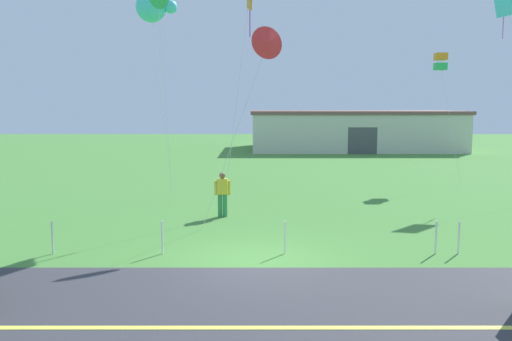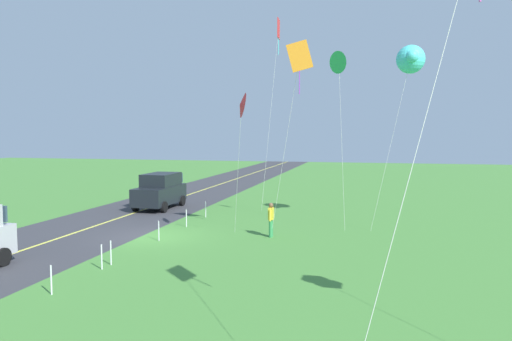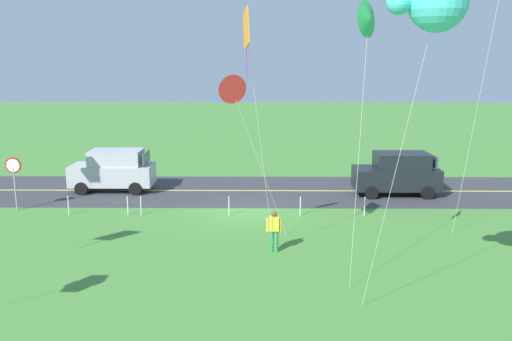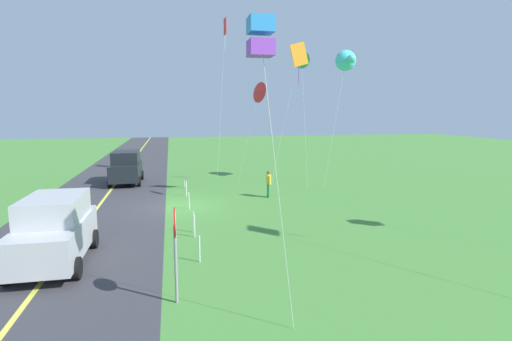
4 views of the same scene
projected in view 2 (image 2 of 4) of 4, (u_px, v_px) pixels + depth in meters
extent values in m
cube|color=#478438|center=(152.00, 237.00, 22.40)|extent=(120.00, 120.00, 0.10)
cube|color=#38383D|center=(77.00, 232.00, 23.34)|extent=(120.00, 7.00, 0.00)
cube|color=#E5E04C|center=(77.00, 232.00, 23.33)|extent=(120.00, 0.16, 0.00)
cylinder|color=black|center=(2.00, 257.00, 17.34)|extent=(0.68, 0.22, 0.68)
cube|color=black|center=(160.00, 195.00, 30.66)|extent=(4.40, 1.90, 1.10)
cube|color=black|center=(161.00, 180.00, 30.83)|extent=(2.73, 1.75, 0.80)
cube|color=#334756|center=(154.00, 181.00, 29.78)|extent=(0.10, 1.61, 0.64)
cube|color=#334756|center=(171.00, 177.00, 32.40)|extent=(0.10, 1.61, 0.60)
cylinder|color=black|center=(164.00, 207.00, 29.09)|extent=(0.68, 0.22, 0.68)
cylinder|color=black|center=(136.00, 206.00, 29.54)|extent=(0.68, 0.22, 0.68)
cylinder|color=black|center=(182.00, 201.00, 31.86)|extent=(0.68, 0.22, 0.68)
cylinder|color=black|center=(156.00, 200.00, 32.31)|extent=(0.68, 0.22, 0.68)
cylinder|color=#338C4C|center=(271.00, 228.00, 22.34)|extent=(0.16, 0.16, 0.82)
cylinder|color=#338C4C|center=(271.00, 229.00, 22.16)|extent=(0.16, 0.16, 0.82)
cube|color=yellow|center=(271.00, 214.00, 22.20)|extent=(0.36, 0.22, 0.56)
cylinder|color=yellow|center=(272.00, 214.00, 22.43)|extent=(0.10, 0.10, 0.52)
cylinder|color=yellow|center=(270.00, 215.00, 21.97)|extent=(0.10, 0.10, 0.52)
sphere|color=brown|center=(271.00, 205.00, 22.17)|extent=(0.22, 0.22, 0.22)
cylinder|color=silver|center=(285.00, 151.00, 21.33)|extent=(0.99, 1.45, 8.09)
cube|color=orange|center=(300.00, 56.00, 20.38)|extent=(0.26, 1.17, 1.39)
cylinder|color=purple|center=(299.00, 77.00, 20.45)|extent=(0.04, 0.04, 1.40)
cylinder|color=silver|center=(413.00, 165.00, 7.46)|extent=(2.28, 2.23, 8.63)
cylinder|color=silver|center=(238.00, 173.00, 21.89)|extent=(2.14, 0.95, 6.02)
cone|color=red|center=(241.00, 105.00, 20.51)|extent=(1.15, 0.77, 1.11)
cylinder|color=silver|center=(270.00, 120.00, 29.92)|extent=(0.98, 0.87, 11.33)
cube|color=red|center=(279.00, 29.00, 29.85)|extent=(0.92, 0.10, 1.22)
cylinder|color=#4CD8D8|center=(278.00, 43.00, 29.92)|extent=(0.04, 0.04, 1.40)
cylinder|color=silver|center=(342.00, 147.00, 23.67)|extent=(0.35, 0.44, 8.30)
cone|color=green|center=(339.00, 62.00, 23.56)|extent=(0.90, 1.04, 1.11)
cylinder|color=silver|center=(391.00, 145.00, 23.65)|extent=(1.13, 1.78, 8.46)
sphere|color=#4CD8D8|center=(411.00, 59.00, 23.65)|extent=(1.40, 1.40, 1.40)
sphere|color=#4CD8D8|center=(412.00, 56.00, 22.78)|extent=(0.60, 0.60, 0.60)
cylinder|color=silver|center=(206.00, 209.00, 27.49)|extent=(0.05, 0.05, 0.90)
cylinder|color=silver|center=(186.00, 218.00, 24.64)|extent=(0.05, 0.05, 0.90)
cylinder|color=silver|center=(159.00, 231.00, 21.46)|extent=(0.05, 0.05, 0.90)
cylinder|color=silver|center=(111.00, 253.00, 17.53)|extent=(0.05, 0.05, 0.90)
cylinder|color=silver|center=(102.00, 257.00, 16.94)|extent=(0.05, 0.05, 0.90)
cylinder|color=silver|center=(51.00, 280.00, 14.28)|extent=(0.05, 0.05, 0.90)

